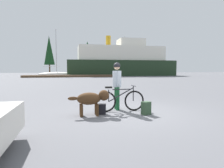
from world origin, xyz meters
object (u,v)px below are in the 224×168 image
at_px(backpack, 146,108).
at_px(handbag_pannier, 101,109).
at_px(dog, 92,99).
at_px(bicycle, 120,100).
at_px(sailboat_moored, 57,74).
at_px(ferry_boat, 121,62).
at_px(person_cyclist, 117,81).

bearing_deg(backpack, handbag_pannier, 165.35).
bearing_deg(dog, bicycle, 20.63).
bearing_deg(sailboat_moored, handbag_pannier, -84.44).
xyz_separation_m(bicycle, ferry_boat, (10.16, 37.73, 2.83)).
bearing_deg(sailboat_moored, ferry_boat, 7.11).
xyz_separation_m(dog, backpack, (1.76, -0.26, -0.33)).
xyz_separation_m(handbag_pannier, sailboat_moored, (-3.53, 36.21, 0.34)).
height_order(dog, sailboat_moored, sailboat_moored).
distance_m(bicycle, handbag_pannier, 0.80).
bearing_deg(backpack, sailboat_moored, 97.73).
xyz_separation_m(person_cyclist, sailboat_moored, (-4.23, 35.58, -0.54)).
height_order(bicycle, ferry_boat, ferry_boat).
bearing_deg(sailboat_moored, dog, -84.95).
height_order(dog, backpack, dog).
height_order(bicycle, dog, bicycle).
distance_m(dog, handbag_pannier, 0.50).
bearing_deg(backpack, ferry_boat, 76.19).
distance_m(person_cyclist, handbag_pannier, 1.29).
relative_size(bicycle, backpack, 4.11).
bearing_deg(dog, sailboat_moored, 95.05).
bearing_deg(ferry_boat, handbag_pannier, -105.97).
xyz_separation_m(person_cyclist, handbag_pannier, (-0.70, -0.63, -0.88)).
relative_size(dog, backpack, 3.09).
bearing_deg(handbag_pannier, sailboat_moored, 95.56).
relative_size(person_cyclist, handbag_pannier, 5.08).
distance_m(bicycle, backpack, 0.99).
distance_m(bicycle, person_cyclist, 0.75).
bearing_deg(handbag_pannier, ferry_boat, 74.03).
distance_m(dog, backpack, 1.81).
bearing_deg(person_cyclist, backpack, -53.74).
relative_size(backpack, sailboat_moored, 0.04).
bearing_deg(handbag_pannier, person_cyclist, 42.07).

